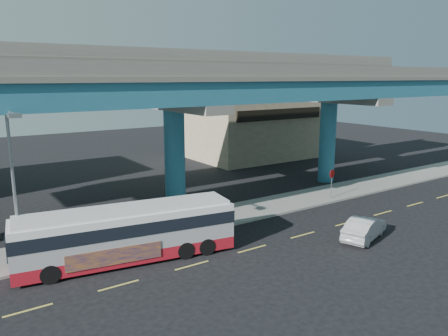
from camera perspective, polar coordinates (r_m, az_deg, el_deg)
ground at (r=25.76m, az=3.30°, el=-10.29°), size 120.00×120.00×0.00m
sidewalk at (r=30.01m, az=-3.14°, el=-6.88°), size 70.00×4.00×0.15m
lane_markings at (r=25.54m, az=3.72°, el=-10.49°), size 58.00×0.12×0.01m
viaduct at (r=31.57m, az=-6.77°, el=10.75°), size 52.00×12.40×11.70m
building_beige at (r=53.42m, az=3.71°, el=5.16°), size 14.00×10.23×7.00m
transit_bus at (r=23.98m, az=-12.46°, el=-8.14°), size 11.74×4.24×2.95m
sedan at (r=28.09m, az=17.86°, el=-7.47°), size 4.05×5.07×1.37m
street_lamp at (r=22.93m, az=-25.76°, el=-0.05°), size 0.50×2.64×8.19m
stop_sign at (r=35.65m, az=13.91°, el=-1.25°), size 0.70×0.17×2.37m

